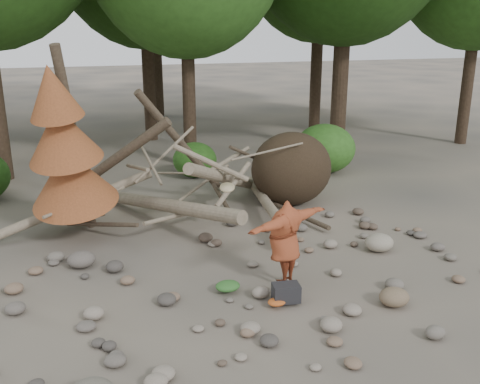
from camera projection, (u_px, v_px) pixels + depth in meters
name	position (u px, v px, depth m)	size (l,w,h in m)	color
ground	(256.00, 287.00, 9.94)	(120.00, 120.00, 0.00)	#514C44
deadfall_pile	(272.00, 172.00, 14.11)	(8.55, 5.24, 3.30)	#332619
dead_conifer	(66.00, 150.00, 11.41)	(2.06, 2.16, 4.35)	#4C3F30
bush_mid	(195.00, 160.00, 17.07)	(1.40, 1.40, 1.12)	#2A5B1A
bush_right	(325.00, 148.00, 17.57)	(2.00, 2.00, 1.60)	#346B21
frisbee_thrower	(285.00, 241.00, 9.79)	(2.31, 1.26, 2.08)	brown
backpack	(286.00, 296.00, 9.31)	(0.47, 0.31, 0.31)	black
cloth_green	(228.00, 288.00, 9.72)	(0.45, 0.38, 0.17)	#2F6428
cloth_orange	(277.00, 305.00, 9.21)	(0.32, 0.26, 0.12)	#B6521F
boulder_front_right	(394.00, 297.00, 9.26)	(0.53, 0.48, 0.32)	#7A654C
boulder_mid_right	(379.00, 243.00, 11.51)	(0.63, 0.57, 0.38)	gray
boulder_mid_left	(82.00, 259.00, 10.73)	(0.55, 0.50, 0.33)	#615951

